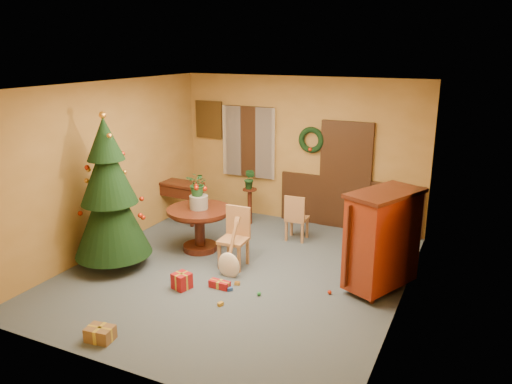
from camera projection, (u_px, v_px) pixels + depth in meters
The scene contains 21 objects.
room_envelope at pixel (309, 169), 9.85m from camera, with size 5.50×5.50×5.50m.
dining_table at pixel (199, 221), 8.62m from camera, with size 1.11×1.11×0.76m.
urn at pixel (199, 202), 8.52m from camera, with size 0.31×0.31×0.23m, color slate.
centerpiece_plant at pixel (198, 184), 8.43m from camera, with size 0.38×0.33×0.42m, color #1E4C23.
chair_near at pixel (235, 235), 8.04m from camera, with size 0.44×0.44×0.97m.
chair_far at pixel (296, 216), 9.06m from camera, with size 0.40×0.40×0.87m.
guitar at pixel (229, 250), 7.65m from camera, with size 0.37×0.18×0.88m, color #F4E7CB, non-canonical shape.
plant_stand at pixel (250, 202), 9.94m from camera, with size 0.28×0.28×0.73m.
stand_plant at pixel (250, 179), 9.81m from camera, with size 0.23×0.18×0.41m, color #19471E.
christmas_tree at pixel (109, 196), 7.80m from camera, with size 1.22×1.22×2.51m.
writing_desk at pixel (180, 192), 10.04m from camera, with size 0.95×0.51×0.82m.
sideboard at pixel (382, 238), 7.14m from camera, with size 1.05×1.32×1.50m.
gift_a at pixel (100, 334), 6.05m from camera, with size 0.35×0.28×0.18m.
gift_b at pixel (182, 281), 7.35m from camera, with size 0.29×0.29×0.24m.
gift_c at pixel (134, 254), 8.42m from camera, with size 0.31×0.31×0.14m.
gift_d at pixel (220, 284), 7.37m from camera, with size 0.32×0.14×0.11m.
toy_a at pixel (230, 289), 7.29m from camera, with size 0.08×0.05×0.05m, color #24499C.
toy_b at pixel (259, 294), 7.15m from camera, with size 0.06×0.06×0.06m, color #24853A.
toy_c at pixel (221, 304), 6.87m from camera, with size 0.08×0.05×0.05m, color #B48621.
toy_d at pixel (330, 292), 7.19m from camera, with size 0.06×0.06×0.06m, color #B9260C.
toy_e at pixel (237, 283), 7.47m from camera, with size 0.08×0.05×0.05m, color gold.
Camera 1 is at (3.37, -6.40, 3.44)m, focal length 35.00 mm.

